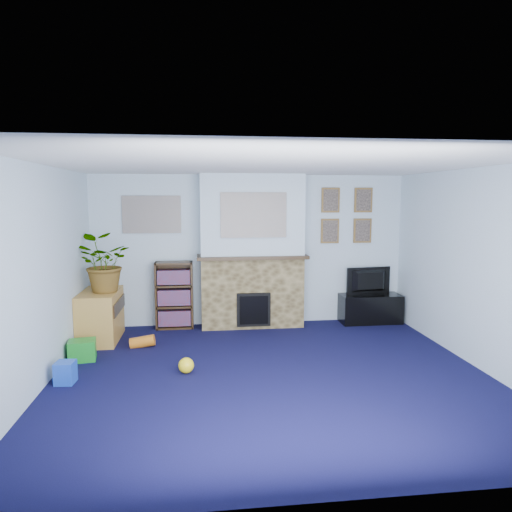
{
  "coord_description": "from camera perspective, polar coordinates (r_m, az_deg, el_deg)",
  "views": [
    {
      "loc": [
        -0.78,
        -5.01,
        2.04
      ],
      "look_at": [
        -0.08,
        0.82,
        1.29
      ],
      "focal_mm": 32.0,
      "sensor_mm": 36.0,
      "label": 1
    }
  ],
  "objects": [
    {
      "name": "sideboard",
      "position": [
        6.96,
        -18.85,
        -7.15
      ],
      "size": [
        0.51,
        0.92,
        0.71
      ],
      "primitive_type": "cube",
      "color": "#BD8B3C",
      "rests_on": "ground"
    },
    {
      "name": "wall_front",
      "position": [
        2.99,
        8.72,
        -9.08
      ],
      "size": [
        5.0,
        0.04,
        2.4
      ],
      "primitive_type": "cube",
      "color": "silver",
      "rests_on": "ground"
    },
    {
      "name": "collage_left",
      "position": [
        7.29,
        -12.91,
        5.08
      ],
      "size": [
        0.9,
        0.03,
        0.58
      ],
      "primitive_type": "cube",
      "color": "gray",
      "rests_on": "wall_back"
    },
    {
      "name": "chimney_breast",
      "position": [
        7.15,
        -0.49,
        0.43
      ],
      "size": [
        1.72,
        0.5,
        2.4
      ],
      "color": "brown",
      "rests_on": "ground"
    },
    {
      "name": "portrait_bl",
      "position": [
        7.55,
        9.22,
        3.11
      ],
      "size": [
        0.3,
        0.03,
        0.4
      ],
      "primitive_type": "cube",
      "color": "brown",
      "rests_on": "wall_back"
    },
    {
      "name": "wall_left",
      "position": [
        5.36,
        -25.44,
        -2.41
      ],
      "size": [
        0.04,
        4.5,
        2.4
      ],
      "primitive_type": "cube",
      "color": "silver",
      "rests_on": "ground"
    },
    {
      "name": "green_crate",
      "position": [
        6.26,
        -20.9,
        -10.86
      ],
      "size": [
        0.36,
        0.31,
        0.26
      ],
      "primitive_type": "cube",
      "rotation": [
        0.0,
        0.0,
        0.16
      ],
      "color": "#198C26",
      "rests_on": "ground"
    },
    {
      "name": "floor",
      "position": [
        5.46,
        1.96,
        -14.62
      ],
      "size": [
        5.0,
        4.5,
        0.01
      ],
      "primitive_type": "cube",
      "color": "#0E0E35",
      "rests_on": "ground"
    },
    {
      "name": "collage_main",
      "position": [
        6.89,
        -0.3,
        5.15
      ],
      "size": [
        1.0,
        0.03,
        0.68
      ],
      "primitive_type": "cube",
      "color": "gray",
      "rests_on": "chimney_breast"
    },
    {
      "name": "television",
      "position": [
        7.69,
        14.14,
        -3.06
      ],
      "size": [
        0.77,
        0.2,
        0.44
      ],
      "primitive_type": "imported",
      "rotation": [
        0.0,
        0.0,
        3.27
      ],
      "color": "black",
      "rests_on": "tv_stand"
    },
    {
      "name": "portrait_tr",
      "position": [
        7.7,
        13.26,
        6.81
      ],
      "size": [
        0.3,
        0.03,
        0.4
      ],
      "primitive_type": "cube",
      "color": "brown",
      "rests_on": "wall_back"
    },
    {
      "name": "wall_back",
      "position": [
        7.35,
        -0.66,
        0.74
      ],
      "size": [
        5.0,
        0.04,
        2.4
      ],
      "primitive_type": "cube",
      "color": "silver",
      "rests_on": "ground"
    },
    {
      "name": "portrait_tl",
      "position": [
        7.53,
        9.3,
        6.91
      ],
      "size": [
        0.3,
        0.03,
        0.4
      ],
      "primitive_type": "cube",
      "color": "brown",
      "rests_on": "wall_back"
    },
    {
      "name": "tv_stand",
      "position": [
        7.76,
        14.08,
        -6.44
      ],
      "size": [
        0.98,
        0.41,
        0.47
      ],
      "primitive_type": "cube",
      "color": "black",
      "rests_on": "ground"
    },
    {
      "name": "toy_block",
      "position": [
        5.61,
        -22.72,
        -13.4
      ],
      "size": [
        0.21,
        0.21,
        0.24
      ],
      "primitive_type": "cube",
      "rotation": [
        0.0,
        0.0,
        -0.08
      ],
      "color": "blue",
      "rests_on": "ground"
    },
    {
      "name": "toy_ball",
      "position": [
        5.54,
        -8.73,
        -13.39
      ],
      "size": [
        0.18,
        0.18,
        0.18
      ],
      "primitive_type": "sphere",
      "color": "yellow",
      "rests_on": "ground"
    },
    {
      "name": "ceiling",
      "position": [
        5.08,
        2.08,
        11.37
      ],
      "size": [
        5.0,
        4.5,
        0.01
      ],
      "primitive_type": "cube",
      "color": "white",
      "rests_on": "wall_back"
    },
    {
      "name": "wall_right",
      "position": [
        6.04,
        26.15,
        -1.43
      ],
      "size": [
        0.04,
        4.5,
        2.4
      ],
      "primitive_type": "cube",
      "color": "silver",
      "rests_on": "ground"
    },
    {
      "name": "toy_tube",
      "position": [
        6.57,
        -14.01,
        -10.37
      ],
      "size": [
        0.35,
        0.15,
        0.2
      ],
      "primitive_type": "cylinder",
      "rotation": [
        0.0,
        1.43,
        0.0
      ],
      "color": "orange",
      "rests_on": "ground"
    },
    {
      "name": "mantel_candle",
      "position": [
        7.15,
        2.53,
        0.79
      ],
      "size": [
        0.05,
        0.05,
        0.16
      ],
      "primitive_type": "cylinder",
      "color": "#B2BFC6",
      "rests_on": "chimney_breast"
    },
    {
      "name": "portrait_br",
      "position": [
        7.72,
        13.15,
        3.1
      ],
      "size": [
        0.3,
        0.03,
        0.4
      ],
      "primitive_type": "cube",
      "color": "brown",
      "rests_on": "wall_back"
    },
    {
      "name": "mantel_teddy",
      "position": [
        7.06,
        -4.78,
        0.57
      ],
      "size": [
        0.12,
        0.12,
        0.12
      ],
      "primitive_type": "sphere",
      "color": "gray",
      "rests_on": "chimney_breast"
    },
    {
      "name": "mantel_clock",
      "position": [
        7.09,
        -1.21,
        0.66
      ],
      "size": [
        0.1,
        0.06,
        0.14
      ],
      "primitive_type": "cube",
      "color": "gold",
      "rests_on": "chimney_breast"
    },
    {
      "name": "bookshelf",
      "position": [
        7.29,
        -10.15,
        -4.99
      ],
      "size": [
        0.58,
        0.28,
        1.05
      ],
      "color": "#322212",
      "rests_on": "ground"
    },
    {
      "name": "potted_plant",
      "position": [
        6.75,
        -18.79,
        -0.89
      ],
      "size": [
        0.77,
        0.68,
        0.82
      ],
      "primitive_type": "imported",
      "rotation": [
        0.0,
        0.0,
        3.08
      ],
      "color": "#26661E",
      "rests_on": "sideboard"
    },
    {
      "name": "mantel_can",
      "position": [
        7.21,
        5.12,
        0.67
      ],
      "size": [
        0.06,
        0.06,
        0.11
      ],
      "primitive_type": "cylinder",
      "color": "blue",
      "rests_on": "chimney_breast"
    }
  ]
}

